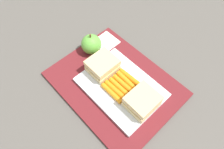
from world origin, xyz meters
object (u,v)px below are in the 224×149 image
(carrot_sticks_bundle, at_px, (121,85))
(paper_napkin, at_px, (106,42))
(sandwich_half_left, at_px, (142,101))
(sandwich_half_right, at_px, (102,66))
(apple, at_px, (91,44))
(food_tray, at_px, (121,87))

(carrot_sticks_bundle, xyz_separation_m, paper_napkin, (0.16, -0.09, -0.02))
(sandwich_half_left, bearing_deg, carrot_sticks_bundle, 0.18)
(paper_napkin, bearing_deg, carrot_sticks_bundle, 151.23)
(sandwich_half_right, distance_m, carrot_sticks_bundle, 0.08)
(apple, xyz_separation_m, paper_napkin, (-0.00, -0.06, -0.03))
(sandwich_half_left, bearing_deg, food_tray, 0.00)
(food_tray, xyz_separation_m, sandwich_half_left, (-0.08, 0.00, 0.03))
(sandwich_half_left, distance_m, apple, 0.24)
(paper_napkin, bearing_deg, sandwich_half_right, 133.09)
(carrot_sticks_bundle, distance_m, paper_napkin, 0.18)
(sandwich_half_right, bearing_deg, carrot_sticks_bundle, 179.82)
(sandwich_half_left, bearing_deg, apple, -7.00)
(sandwich_half_right, height_order, paper_napkin, sandwich_half_right)
(food_tray, relative_size, apple, 3.05)
(carrot_sticks_bundle, xyz_separation_m, apple, (0.16, -0.03, 0.01))
(apple, bearing_deg, sandwich_half_left, 173.00)
(sandwich_half_left, distance_m, sandwich_half_right, 0.16)
(sandwich_half_left, distance_m, carrot_sticks_bundle, 0.08)
(sandwich_half_left, relative_size, sandwich_half_right, 1.00)
(food_tray, distance_m, apple, 0.17)
(sandwich_half_left, distance_m, paper_napkin, 0.26)
(carrot_sticks_bundle, relative_size, paper_napkin, 1.25)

